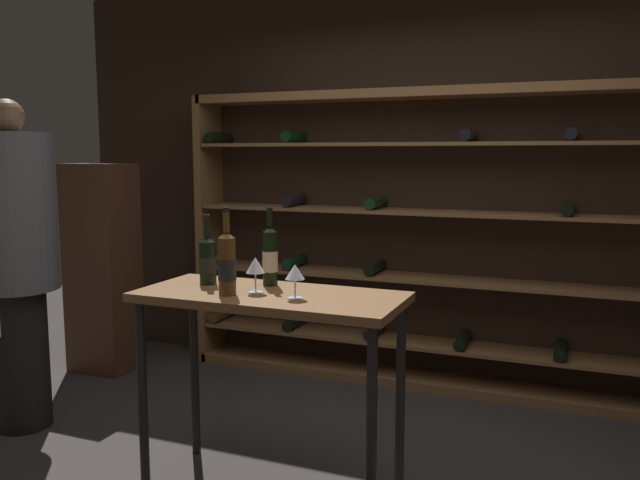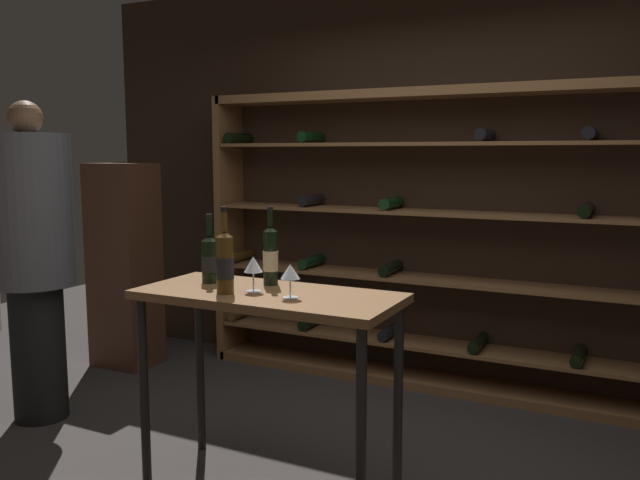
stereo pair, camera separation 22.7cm
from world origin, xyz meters
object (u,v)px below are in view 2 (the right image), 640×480
at_px(tasting_table, 268,318).
at_px(wine_glass_stemmed_right, 290,273).
at_px(wine_rack, 435,243).
at_px(wine_bottle_green_slim, 210,258).
at_px(display_cabinet, 125,265).
at_px(wine_bottle_amber_reserve, 225,262).
at_px(person_guest_blue_shirt, 33,247).
at_px(wine_glass_stemmed_center, 253,266).
at_px(wine_bottle_gold_foil, 271,255).

bearing_deg(tasting_table, wine_glass_stemmed_right, -24.09).
distance_m(wine_rack, wine_bottle_green_slim, 1.77).
distance_m(display_cabinet, wine_bottle_amber_reserve, 2.22).
relative_size(person_guest_blue_shirt, wine_bottle_green_slim, 5.61).
bearing_deg(display_cabinet, wine_glass_stemmed_center, -32.08).
bearing_deg(wine_rack, wine_glass_stemmed_right, -93.86).
height_order(person_guest_blue_shirt, display_cabinet, person_guest_blue_shirt).
distance_m(tasting_table, wine_glass_stemmed_right, 0.29).
xyz_separation_m(person_guest_blue_shirt, wine_glass_stemmed_right, (1.84, -0.20, 0.03)).
distance_m(wine_bottle_amber_reserve, wine_glass_stemmed_center, 0.13).
bearing_deg(display_cabinet, wine_rack, 14.04).
xyz_separation_m(tasting_table, wine_glass_stemmed_center, (-0.06, -0.03, 0.24)).
xyz_separation_m(wine_bottle_green_slim, wine_glass_stemmed_center, (0.31, -0.09, 0.00)).
bearing_deg(wine_glass_stemmed_right, person_guest_blue_shirt, 173.67).
bearing_deg(tasting_table, wine_rack, 80.79).
height_order(wine_bottle_gold_foil, wine_bottle_amber_reserve, wine_bottle_amber_reserve).
distance_m(tasting_table, wine_bottle_gold_foil, 0.32).
relative_size(display_cabinet, wine_bottle_amber_reserve, 3.87).
xyz_separation_m(wine_rack, wine_glass_stemmed_right, (-0.12, -1.78, 0.08)).
distance_m(tasting_table, wine_bottle_green_slim, 0.44).
relative_size(display_cabinet, wine_glass_stemmed_center, 9.30).
distance_m(wine_rack, wine_glass_stemmed_center, 1.77).
height_order(person_guest_blue_shirt, wine_glass_stemmed_right, person_guest_blue_shirt).
relative_size(wine_bottle_gold_foil, wine_glass_stemmed_center, 2.30).
distance_m(wine_rack, tasting_table, 1.74).
bearing_deg(person_guest_blue_shirt, display_cabinet, 90.57).
relative_size(wine_bottle_gold_foil, wine_glass_stemmed_right, 2.48).
relative_size(wine_bottle_amber_reserve, wine_glass_stemmed_center, 2.40).
bearing_deg(wine_bottle_green_slim, wine_glass_stemmed_right, -14.59).
bearing_deg(tasting_table, wine_bottle_green_slim, 169.78).
distance_m(wine_rack, wine_bottle_gold_foil, 1.60).
distance_m(person_guest_blue_shirt, wine_bottle_gold_foil, 1.61).
bearing_deg(wine_glass_stemmed_right, tasting_table, 155.91).
bearing_deg(wine_bottle_green_slim, wine_bottle_amber_reserve, -40.11).
bearing_deg(wine_glass_stemmed_center, display_cabinet, 147.92).
bearing_deg(wine_bottle_gold_foil, wine_bottle_green_slim, -163.48).
xyz_separation_m(wine_rack, wine_glass_stemmed_center, (-0.34, -1.74, 0.09)).
xyz_separation_m(tasting_table, display_cabinet, (-1.94, 1.15, -0.08)).
xyz_separation_m(wine_bottle_green_slim, wine_bottle_amber_reserve, (0.21, -0.18, 0.02)).
bearing_deg(wine_rack, wine_bottle_amber_reserve, -103.39).
bearing_deg(wine_bottle_green_slim, wine_rack, 68.62).
bearing_deg(wine_glass_stemmed_center, wine_bottle_amber_reserve, -139.07).
bearing_deg(tasting_table, person_guest_blue_shirt, 175.44).
height_order(tasting_table, wine_bottle_green_slim, wine_bottle_green_slim).
distance_m(display_cabinet, wine_bottle_green_slim, 1.94).
bearing_deg(tasting_table, display_cabinet, 149.29).
xyz_separation_m(wine_bottle_gold_foil, wine_bottle_green_slim, (-0.29, -0.09, -0.02)).
xyz_separation_m(wine_bottle_gold_foil, wine_bottle_amber_reserve, (-0.08, -0.26, 0.00)).
height_order(wine_bottle_amber_reserve, wine_glass_stemmed_right, wine_bottle_amber_reserve).
height_order(wine_rack, tasting_table, wine_rack).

